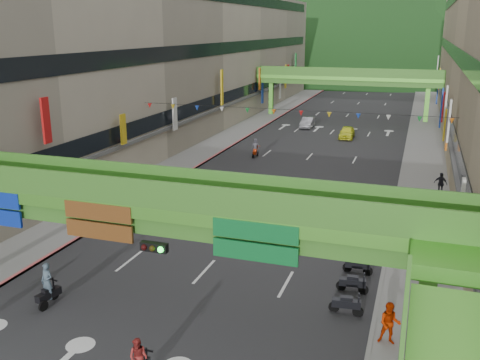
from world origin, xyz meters
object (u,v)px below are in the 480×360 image
object	(u,v)px
overpass_near	(159,224)
scooter_rider_near	(47,286)
car_silver	(308,123)
car_yellow	(347,132)
pedestrian_red	(389,327)

from	to	relation	value
overpass_near	scooter_rider_near	distance (m)	7.79
car_silver	car_yellow	world-z (taller)	car_yellow
scooter_rider_near	pedestrian_red	xyz separation A→B (m)	(15.35, 1.63, -0.10)
overpass_near	pedestrian_red	size ratio (longest dim) A/B	15.54
car_yellow	car_silver	bearing A→B (deg)	135.07
car_yellow	overpass_near	bearing A→B (deg)	-93.77
scooter_rider_near	car_silver	world-z (taller)	scooter_rider_near
car_silver	pedestrian_red	xyz separation A→B (m)	(13.35, -48.05, 0.23)
car_silver	pedestrian_red	world-z (taller)	pedestrian_red
car_silver	car_yellow	size ratio (longest dim) A/B	0.99
scooter_rider_near	car_silver	xyz separation A→B (m)	(2.01, 49.68, -0.33)
scooter_rider_near	car_yellow	size ratio (longest dim) A/B	0.52
scooter_rider_near	pedestrian_red	distance (m)	15.44
overpass_near	car_yellow	bearing A→B (deg)	88.32
car_yellow	pedestrian_red	distance (m)	43.33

